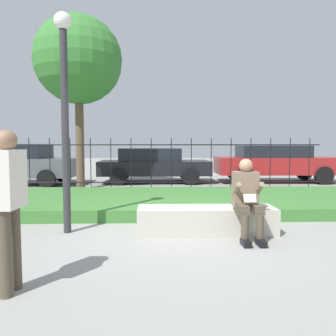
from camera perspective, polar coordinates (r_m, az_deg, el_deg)
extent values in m
plane|color=gray|center=(5.46, 2.59, -11.27)|extent=(60.00, 60.00, 0.00)
cube|color=#B7B2A3|center=(5.45, 6.69, -9.00)|extent=(2.23, 0.60, 0.43)
cube|color=gray|center=(5.49, 6.67, -10.77)|extent=(2.14, 0.55, 0.08)
cube|color=black|center=(4.93, 13.39, -12.55)|extent=(0.11, 0.26, 0.09)
cylinder|color=#4C4233|center=(4.93, 13.24, -9.96)|extent=(0.11, 0.11, 0.34)
cube|color=#4C4233|center=(5.08, 12.66, -6.88)|extent=(0.15, 0.42, 0.13)
cube|color=black|center=(4.99, 15.88, -12.39)|extent=(0.11, 0.26, 0.09)
cylinder|color=#4C4233|center=(4.99, 15.72, -9.83)|extent=(0.11, 0.11, 0.34)
cube|color=#4C4233|center=(5.14, 15.06, -6.80)|extent=(0.15, 0.42, 0.13)
cube|color=#7A6651|center=(5.26, 13.30, -3.53)|extent=(0.38, 0.24, 0.54)
sphere|color=tan|center=(5.21, 13.42, 0.42)|extent=(0.21, 0.21, 0.21)
cylinder|color=#7A6651|center=(5.06, 11.90, -3.58)|extent=(0.08, 0.29, 0.24)
cylinder|color=#7A6651|center=(5.15, 15.61, -3.50)|extent=(0.08, 0.29, 0.24)
cube|color=beige|center=(5.03, 14.05, -5.16)|extent=(0.18, 0.09, 0.13)
cube|color=#3D7533|center=(7.76, 1.22, -5.75)|extent=(10.92, 3.36, 0.24)
cylinder|color=black|center=(9.76, 0.57, -2.48)|extent=(8.92, 0.03, 0.03)
cylinder|color=black|center=(9.70, 0.58, 4.07)|extent=(8.92, 0.03, 0.03)
cylinder|color=black|center=(10.41, -22.97, 0.32)|extent=(0.02, 0.02, 1.64)
cylinder|color=black|center=(10.21, -19.86, 0.33)|extent=(0.02, 0.02, 1.64)
cylinder|color=black|center=(10.04, -16.63, 0.35)|extent=(0.02, 0.02, 1.64)
cylinder|color=black|center=(9.90, -13.30, 0.36)|extent=(0.02, 0.02, 1.64)
cylinder|color=black|center=(9.80, -9.90, 0.37)|extent=(0.02, 0.02, 1.64)
cylinder|color=black|center=(9.74, -6.43, 0.38)|extent=(0.02, 0.02, 1.64)
cylinder|color=black|center=(9.71, -2.93, 0.39)|extent=(0.02, 0.02, 1.64)
cylinder|color=black|center=(9.72, 0.57, 0.40)|extent=(0.02, 0.02, 1.64)
cylinder|color=black|center=(9.76, 4.06, 0.40)|extent=(0.02, 0.02, 1.64)
cylinder|color=black|center=(9.84, 7.51, 0.41)|extent=(0.02, 0.02, 1.64)
cylinder|color=black|center=(9.95, 10.89, 0.41)|extent=(0.02, 0.02, 1.64)
cylinder|color=black|center=(10.10, 14.18, 0.41)|extent=(0.02, 0.02, 1.64)
cylinder|color=black|center=(10.28, 17.36, 0.41)|extent=(0.02, 0.02, 1.64)
cylinder|color=black|center=(10.49, 20.43, 0.41)|extent=(0.02, 0.02, 1.64)
cylinder|color=black|center=(10.73, 23.37, 0.41)|extent=(0.02, 0.02, 1.64)
cube|color=black|center=(12.53, -2.34, 0.08)|extent=(4.17, 1.86, 0.52)
cube|color=black|center=(12.50, -3.11, 2.36)|extent=(2.30, 1.62, 0.47)
cylinder|color=black|center=(11.74, 3.96, -1.48)|extent=(0.61, 0.21, 0.61)
cylinder|color=black|center=(13.50, 3.11, -0.74)|extent=(0.61, 0.21, 0.61)
cylinder|color=black|center=(11.73, -8.62, -1.52)|extent=(0.61, 0.21, 0.61)
cylinder|color=black|center=(13.49, -7.82, -0.78)|extent=(0.61, 0.21, 0.61)
cube|color=maroon|center=(13.26, 18.42, 0.44)|extent=(4.65, 1.72, 0.64)
cube|color=black|center=(13.18, 17.71, 2.78)|extent=(2.56, 1.49, 0.44)
cylinder|color=black|center=(13.10, 25.52, -1.19)|extent=(0.66, 0.21, 0.66)
cylinder|color=black|center=(14.57, 22.64, -0.61)|extent=(0.66, 0.21, 0.66)
cylinder|color=black|center=(12.08, 13.26, -1.31)|extent=(0.66, 0.21, 0.66)
cylinder|color=black|center=(13.66, 11.55, -0.67)|extent=(0.66, 0.21, 0.66)
cube|color=#4C5156|center=(13.00, -24.38, 0.16)|extent=(4.14, 1.88, 0.66)
cube|color=black|center=(13.05, -25.12, 2.70)|extent=(2.29, 1.62, 0.51)
cylinder|color=black|center=(11.74, -20.38, -1.72)|extent=(0.62, 0.21, 0.61)
cylinder|color=black|center=(13.40, -17.84, -0.97)|extent=(0.62, 0.21, 0.61)
cylinder|color=#4C4233|center=(3.69, -25.13, -12.46)|extent=(0.13, 0.13, 0.84)
cylinder|color=#4C4233|center=(3.54, -26.46, -13.22)|extent=(0.13, 0.13, 0.84)
cube|color=beige|center=(3.48, -26.14, -1.72)|extent=(0.24, 0.37, 0.56)
sphere|color=#8C664C|center=(3.47, -26.33, 4.37)|extent=(0.20, 0.20, 0.20)
cylinder|color=#2D2D30|center=(5.56, -17.45, 6.04)|extent=(0.12, 0.12, 3.31)
sphere|color=white|center=(5.89, -17.85, 23.20)|extent=(0.28, 0.28, 0.28)
cylinder|color=brown|center=(10.98, -15.11, 5.20)|extent=(0.26, 0.26, 3.37)
sphere|color=#387A33|center=(11.30, -15.35, 17.70)|extent=(2.77, 2.77, 2.77)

